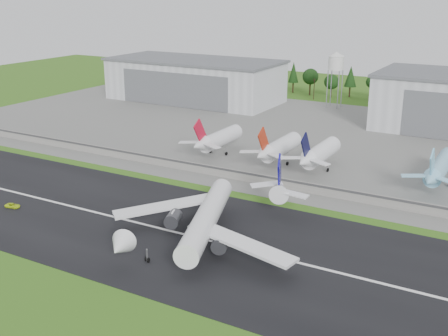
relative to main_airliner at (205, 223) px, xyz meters
The scene contains 15 objects.
ground 24.38m from the main_airliner, 156.33° to the right, with size 600.00×600.00×0.00m, color #396116.
runway 22.41m from the main_airliner, behind, with size 320.00×60.00×0.10m, color black.
runway_centerline 22.40m from the main_airliner, behind, with size 220.00×1.00×0.02m, color white.
apron 112.66m from the main_airliner, 101.21° to the left, with size 320.00×150.00×0.10m, color slate.
blast_fence 50.49m from the main_airliner, 115.73° to the left, with size 240.00×0.61×3.50m.
hangar_west 185.88m from the main_airliner, 123.26° to the left, with size 97.00×44.00×23.20m.
water_tower 178.54m from the main_airliner, 98.71° to the left, with size 8.40×8.40×29.40m.
utility_poles 191.73m from the main_airliner, 96.55° to the left, with size 230.00×3.00×12.00m, color black, non-canonical shape.
treeline 206.63m from the main_airliner, 96.08° to the left, with size 320.00×16.00×22.00m, color black, non-canonical shape.
main_airliner is the anchor object (origin of this frame).
ground_vehicle 61.31m from the main_airliner, behind, with size 2.08×4.52×1.26m, color #CEED1B.
parked_jet_red_a 76.04m from the main_airliner, 118.23° to the left, with size 7.36×31.29×16.79m.
parked_jet_red_b 67.86m from the main_airliner, 99.07° to the left, with size 7.36×31.29×16.84m.
parked_jet_navy 67.17m from the main_airliner, 86.08° to the left, with size 7.36×31.29×16.90m.
parked_jet_skyblue 84.19m from the main_airliner, 58.73° to the left, with size 7.36×37.29×16.57m.
Camera 1 is at (90.09, -100.95, 61.47)m, focal length 45.00 mm.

